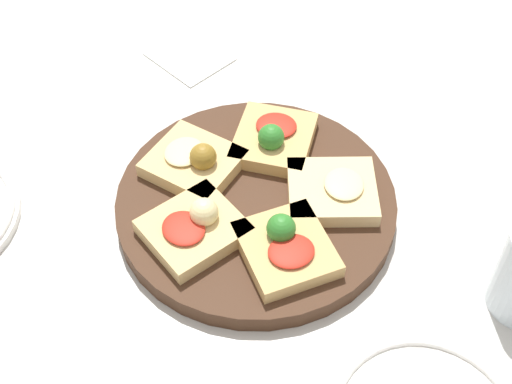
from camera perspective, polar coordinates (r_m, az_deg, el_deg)
The scene contains 8 objects.
ground_plane at distance 0.85m, azimuth -0.00°, elevation -1.47°, with size 3.00×3.00×0.00m, color beige.
serving_board at distance 0.84m, azimuth -0.00°, elevation -0.95°, with size 0.33×0.33×0.02m, color #422819.
focaccia_slice_0 at distance 0.83m, azimuth 6.17°, elevation 0.10°, with size 0.14×0.14×0.03m.
focaccia_slice_1 at distance 0.88m, azimuth 1.41°, elevation 4.31°, with size 0.14×0.14×0.04m.
focaccia_slice_2 at distance 0.86m, azimuth -4.96°, elevation 2.47°, with size 0.13×0.12×0.04m.
focaccia_slice_3 at distance 0.79m, azimuth -4.95°, elevation -2.78°, with size 0.09×0.10×0.04m.
focaccia_slice_4 at distance 0.78m, azimuth 2.40°, elevation -4.36°, with size 0.12×0.12×0.04m.
napkin_stack at distance 1.06m, azimuth -5.33°, elevation 10.77°, with size 0.11×0.09×0.00m, color white.
Camera 1 is at (-0.42, 0.34, 0.66)m, focal length 50.00 mm.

